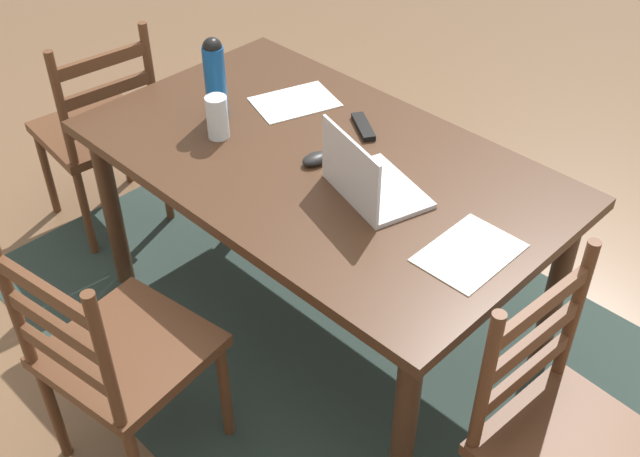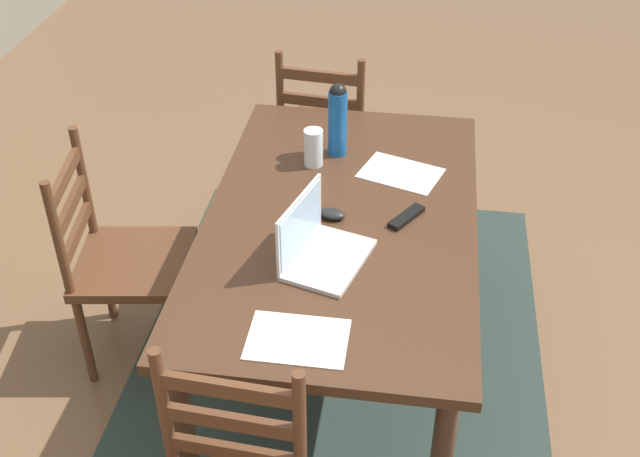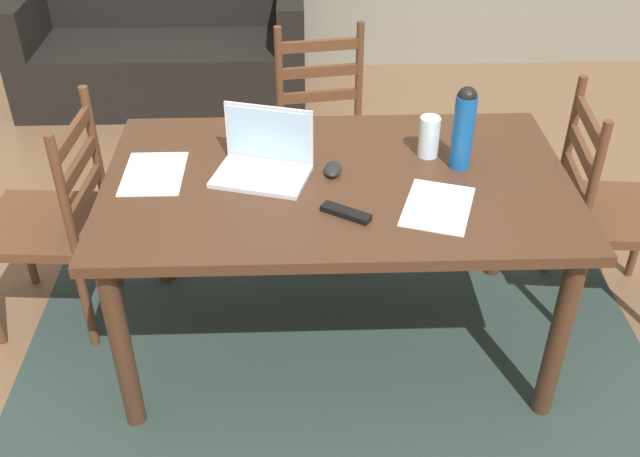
{
  "view_description": "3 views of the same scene",
  "coord_description": "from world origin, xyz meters",
  "px_view_note": "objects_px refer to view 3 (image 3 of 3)",
  "views": [
    {
      "loc": [
        -1.5,
        1.52,
        2.19
      ],
      "look_at": [
        -0.02,
        0.02,
        0.48
      ],
      "focal_mm": 43.28,
      "sensor_mm": 36.0,
      "label": 1
    },
    {
      "loc": [
        -2.31,
        -0.26,
        2.39
      ],
      "look_at": [
        0.04,
        0.08,
        0.67
      ],
      "focal_mm": 44.4,
      "sensor_mm": 36.0,
      "label": 2
    },
    {
      "loc": [
        -0.13,
        -2.19,
        2.09
      ],
      "look_at": [
        -0.06,
        0.01,
        0.54
      ],
      "focal_mm": 41.1,
      "sensor_mm": 36.0,
      "label": 3
    }
  ],
  "objects_px": {
    "chair_right_far": "(610,211)",
    "laptop": "(265,157)",
    "water_bottle": "(464,126)",
    "chair_far_head": "(326,137)",
    "drinking_glass": "(429,137)",
    "couch": "(165,41)",
    "chair_left_far": "(51,222)",
    "dining_table": "(337,199)",
    "computer_mouse": "(333,169)",
    "tv_remote": "(346,213)"
  },
  "relations": [
    {
      "from": "laptop",
      "to": "computer_mouse",
      "type": "distance_m",
      "value": 0.24
    },
    {
      "from": "dining_table",
      "to": "chair_right_far",
      "type": "xyz_separation_m",
      "value": [
        1.1,
        0.2,
        -0.21
      ]
    },
    {
      "from": "chair_far_head",
      "to": "water_bottle",
      "type": "bearing_deg",
      "value": -60.39
    },
    {
      "from": "couch",
      "to": "laptop",
      "type": "height_order",
      "value": "couch"
    },
    {
      "from": "chair_right_far",
      "to": "computer_mouse",
      "type": "height_order",
      "value": "chair_right_far"
    },
    {
      "from": "couch",
      "to": "chair_left_far",
      "type": "bearing_deg",
      "value": -93.04
    },
    {
      "from": "chair_far_head",
      "to": "chair_right_far",
      "type": "xyz_separation_m",
      "value": [
        1.11,
        -0.66,
        0.0
      ]
    },
    {
      "from": "tv_remote",
      "to": "laptop",
      "type": "bearing_deg",
      "value": 75.81
    },
    {
      "from": "chair_right_far",
      "to": "tv_remote",
      "type": "distance_m",
      "value": 1.21
    },
    {
      "from": "couch",
      "to": "laptop",
      "type": "distance_m",
      "value": 2.51
    },
    {
      "from": "chair_right_far",
      "to": "couch",
      "type": "height_order",
      "value": "couch"
    },
    {
      "from": "chair_far_head",
      "to": "drinking_glass",
      "type": "bearing_deg",
      "value": -63.84
    },
    {
      "from": "dining_table",
      "to": "couch",
      "type": "bearing_deg",
      "value": 112.28
    },
    {
      "from": "chair_left_far",
      "to": "laptop",
      "type": "distance_m",
      "value": 0.93
    },
    {
      "from": "chair_far_head",
      "to": "couch",
      "type": "xyz_separation_m",
      "value": [
        -0.98,
        1.55,
        -0.11
      ]
    },
    {
      "from": "chair_left_far",
      "to": "computer_mouse",
      "type": "xyz_separation_m",
      "value": [
        1.09,
        -0.16,
        0.31
      ]
    },
    {
      "from": "laptop",
      "to": "tv_remote",
      "type": "distance_m",
      "value": 0.39
    },
    {
      "from": "dining_table",
      "to": "couch",
      "type": "relative_size",
      "value": 0.91
    },
    {
      "from": "water_bottle",
      "to": "dining_table",
      "type": "bearing_deg",
      "value": -171.02
    },
    {
      "from": "chair_right_far",
      "to": "drinking_glass",
      "type": "bearing_deg",
      "value": -176.49
    },
    {
      "from": "chair_far_head",
      "to": "chair_left_far",
      "type": "bearing_deg",
      "value": -148.84
    },
    {
      "from": "chair_left_far",
      "to": "computer_mouse",
      "type": "distance_m",
      "value": 1.15
    },
    {
      "from": "chair_right_far",
      "to": "laptop",
      "type": "xyz_separation_m",
      "value": [
        -1.36,
        -0.15,
        0.35
      ]
    },
    {
      "from": "couch",
      "to": "water_bottle",
      "type": "distance_m",
      "value": 2.8
    },
    {
      "from": "computer_mouse",
      "to": "tv_remote",
      "type": "relative_size",
      "value": 0.59
    },
    {
      "from": "couch",
      "to": "laptop",
      "type": "relative_size",
      "value": 4.88
    },
    {
      "from": "chair_left_far",
      "to": "drinking_glass",
      "type": "relative_size",
      "value": 6.24
    },
    {
      "from": "dining_table",
      "to": "laptop",
      "type": "xyz_separation_m",
      "value": [
        -0.25,
        0.05,
        0.15
      ]
    },
    {
      "from": "water_bottle",
      "to": "laptop",
      "type": "bearing_deg",
      "value": -178.58
    },
    {
      "from": "chair_right_far",
      "to": "drinking_glass",
      "type": "distance_m",
      "value": 0.85
    },
    {
      "from": "dining_table",
      "to": "chair_far_head",
      "type": "xyz_separation_m",
      "value": [
        -0.01,
        0.86,
        -0.21
      ]
    },
    {
      "from": "dining_table",
      "to": "tv_remote",
      "type": "xyz_separation_m",
      "value": [
        0.02,
        -0.23,
        0.1
      ]
    },
    {
      "from": "chair_right_far",
      "to": "chair_far_head",
      "type": "bearing_deg",
      "value": 149.38
    },
    {
      "from": "laptop",
      "to": "water_bottle",
      "type": "distance_m",
      "value": 0.7
    },
    {
      "from": "dining_table",
      "to": "chair_far_head",
      "type": "bearing_deg",
      "value": 90.4
    },
    {
      "from": "couch",
      "to": "computer_mouse",
      "type": "distance_m",
      "value": 2.6
    },
    {
      "from": "tv_remote",
      "to": "chair_left_far",
      "type": "bearing_deg",
      "value": 101.86
    },
    {
      "from": "dining_table",
      "to": "chair_right_far",
      "type": "distance_m",
      "value": 1.14
    },
    {
      "from": "chair_right_far",
      "to": "laptop",
      "type": "height_order",
      "value": "laptop"
    },
    {
      "from": "water_bottle",
      "to": "drinking_glass",
      "type": "relative_size",
      "value": 2.0
    },
    {
      "from": "laptop",
      "to": "couch",
      "type": "bearing_deg",
      "value": 107.3
    },
    {
      "from": "chair_right_far",
      "to": "computer_mouse",
      "type": "bearing_deg",
      "value": -171.59
    },
    {
      "from": "couch",
      "to": "drinking_glass",
      "type": "height_order",
      "value": "couch"
    },
    {
      "from": "chair_left_far",
      "to": "tv_remote",
      "type": "height_order",
      "value": "chair_left_far"
    },
    {
      "from": "drinking_glass",
      "to": "chair_right_far",
      "type": "bearing_deg",
      "value": 3.51
    },
    {
      "from": "computer_mouse",
      "to": "tv_remote",
      "type": "distance_m",
      "value": 0.27
    },
    {
      "from": "couch",
      "to": "computer_mouse",
      "type": "bearing_deg",
      "value": -67.73
    },
    {
      "from": "laptop",
      "to": "water_bottle",
      "type": "xyz_separation_m",
      "value": [
        0.69,
        0.02,
        0.1
      ]
    },
    {
      "from": "drinking_glass",
      "to": "computer_mouse",
      "type": "height_order",
      "value": "drinking_glass"
    },
    {
      "from": "laptop",
      "to": "drinking_glass",
      "type": "xyz_separation_m",
      "value": [
        0.59,
        0.1,
        0.02
      ]
    }
  ]
}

